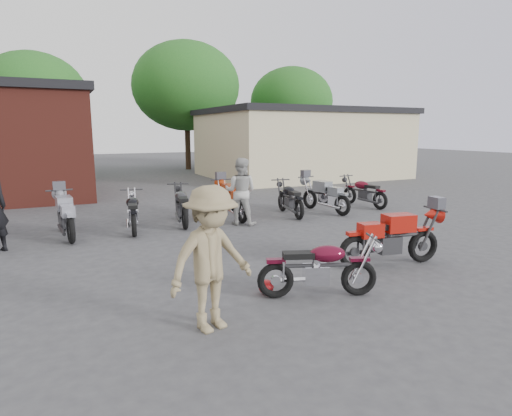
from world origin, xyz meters
name	(u,v)px	position (x,y,z in m)	size (l,w,h in m)	color
ground	(326,274)	(0.00, 0.00, 0.00)	(90.00, 90.00, 0.00)	#39393C
stucco_building	(299,145)	(8.50, 15.00, 1.75)	(10.00, 8.00, 3.50)	#C1B98A
tree_1	(35,111)	(-5.00, 22.00, 3.70)	(5.92, 5.92, 7.40)	#124614
tree_2	(187,103)	(4.00, 22.00, 4.40)	(7.04, 7.04, 8.80)	#124614
tree_3	(291,114)	(12.00, 22.00, 3.80)	(6.08, 6.08, 7.60)	#124614
vintage_motorcycle	(320,264)	(-0.71, -0.84, 0.53)	(1.83, 0.60, 1.06)	#4D091C
sportbike	(392,235)	(1.45, -0.10, 0.60)	(2.08, 0.69, 1.21)	#B5180F
helmet	(266,287)	(-1.41, -0.36, 0.12)	(0.25, 0.25, 0.23)	red
person_light	(241,191)	(0.29, 4.56, 0.93)	(0.90, 0.70, 1.86)	#ABABA7
person_tan	(211,259)	(-2.61, -1.16, 0.96)	(1.24, 0.71, 1.92)	#897855
row_bike_1	(65,213)	(-4.16, 5.12, 0.59)	(2.05, 0.68, 1.19)	#9394A1
row_bike_2	(133,210)	(-2.56, 5.08, 0.55)	(1.90, 0.63, 1.10)	black
row_bike_3	(182,203)	(-1.17, 5.35, 0.58)	(2.00, 0.66, 1.16)	#27282A
row_bike_4	(232,198)	(0.39, 5.45, 0.60)	(2.08, 0.69, 1.21)	#BA380F
row_bike_5	(290,197)	(2.19, 5.12, 0.57)	(1.96, 0.65, 1.14)	black
row_bike_6	(325,194)	(3.47, 5.10, 0.60)	(2.05, 0.68, 1.19)	gray
row_bike_7	(364,190)	(5.26, 5.37, 0.56)	(1.93, 0.64, 1.12)	#570A19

